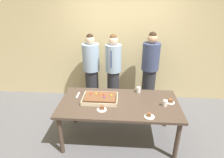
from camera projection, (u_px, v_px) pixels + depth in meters
ground_plane at (118, 137)px, 3.39m from camera, size 12.00×12.00×0.00m
interior_back_panel at (122, 35)px, 4.22m from camera, size 8.00×0.12×3.00m
party_table at (119, 106)px, 3.12m from camera, size 1.94×0.97×0.73m
sheet_cake at (100, 98)px, 3.13m from camera, size 0.58×0.40×0.10m
plated_slice_near_left at (149, 116)px, 2.72m from camera, size 0.15×0.15×0.06m
plated_slice_near_right at (102, 109)px, 2.88m from camera, size 0.15×0.15×0.07m
plated_slice_far_left at (170, 101)px, 3.07m from camera, size 0.15×0.15×0.06m
drink_cup_nearest at (165, 103)px, 2.97m from camera, size 0.07×0.07×0.10m
drink_cup_middle at (139, 90)px, 3.38m from camera, size 0.07×0.07×0.10m
cake_server_utensil at (78, 95)px, 3.30m from camera, size 0.03×0.20×0.01m
person_serving_front at (150, 70)px, 4.01m from camera, size 0.36×0.36×1.68m
person_green_shirt_behind at (91, 70)px, 4.14m from camera, size 0.36×0.36×1.62m
person_striped_tie_right at (113, 72)px, 3.98m from camera, size 0.33×0.33×1.64m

